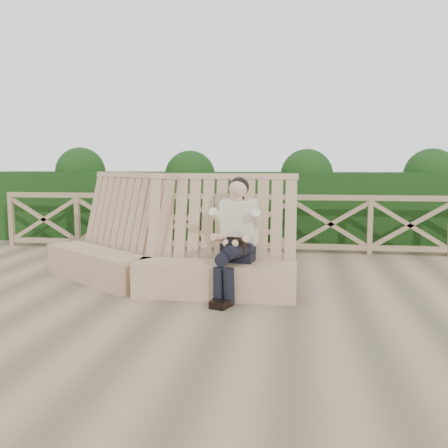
# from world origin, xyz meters

# --- Properties ---
(ground) EXTENTS (60.00, 60.00, 0.00)m
(ground) POSITION_xyz_m (0.00, 0.00, 0.00)
(ground) COLOR brown
(ground) RESTS_ON ground
(bench) EXTENTS (3.82, 1.93, 1.57)m
(bench) POSITION_xyz_m (-1.12, 0.55, 0.39)
(bench) COLOR #987556
(bench) RESTS_ON ground
(woman) EXTENTS (0.52, 0.98, 1.52)m
(woman) POSITION_xyz_m (0.03, 0.18, 0.79)
(woman) COLOR black
(woman) RESTS_ON ground
(guardrail) EXTENTS (10.10, 0.09, 1.10)m
(guardrail) POSITION_xyz_m (0.00, 3.50, 0.55)
(guardrail) COLOR olive
(guardrail) RESTS_ON ground
(hedge) EXTENTS (12.00, 1.20, 1.50)m
(hedge) POSITION_xyz_m (0.00, 4.70, 0.75)
(hedge) COLOR black
(hedge) RESTS_ON ground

